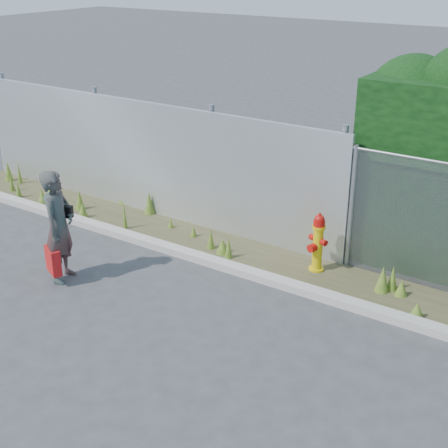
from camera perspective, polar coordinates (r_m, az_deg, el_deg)
ground at (r=8.62m, az=-3.53°, el=-9.69°), size 80.00×80.00×0.00m
curb at (r=9.87m, az=2.74°, el=-4.61°), size 16.00×0.22×0.12m
weed_strip at (r=10.45m, az=2.73°, el=-2.53°), size 16.00×1.36×0.55m
corrugated_fence at (r=12.15m, az=-7.46°, el=6.06°), size 8.50×0.21×2.30m
fire_hydrant at (r=9.99m, az=8.56°, el=-1.78°), size 0.34×0.30×1.01m
woman at (r=9.81m, az=-14.85°, el=-0.22°), size 0.63×0.76×1.79m
red_tote_bag at (r=9.90m, az=-15.35°, el=-3.23°), size 0.38×0.14×0.49m
black_shoulder_bag at (r=9.85m, az=-14.37°, el=1.11°), size 0.25×0.10×0.19m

